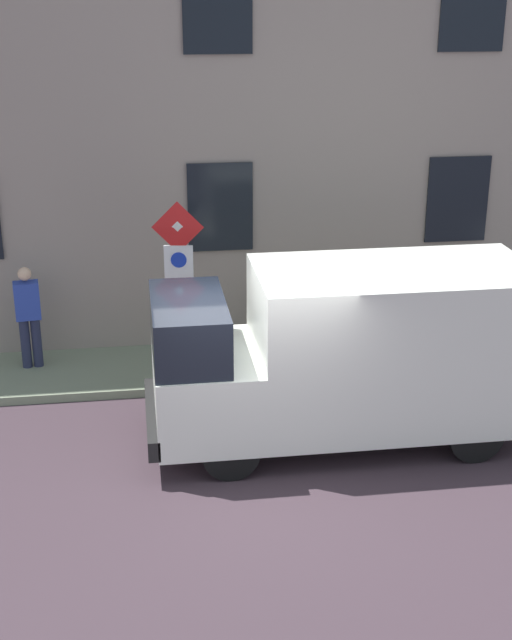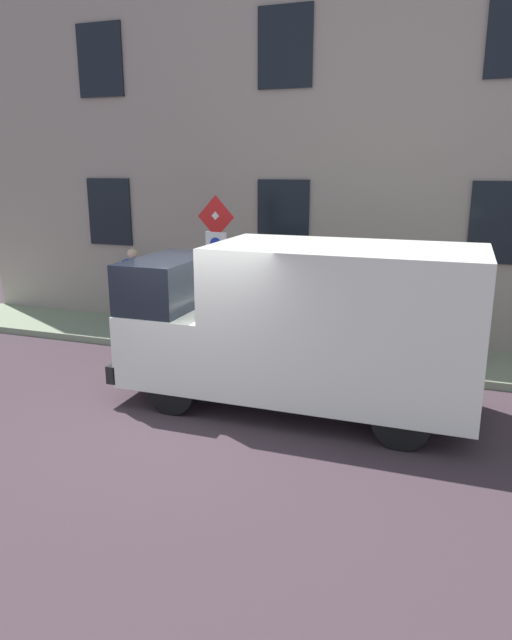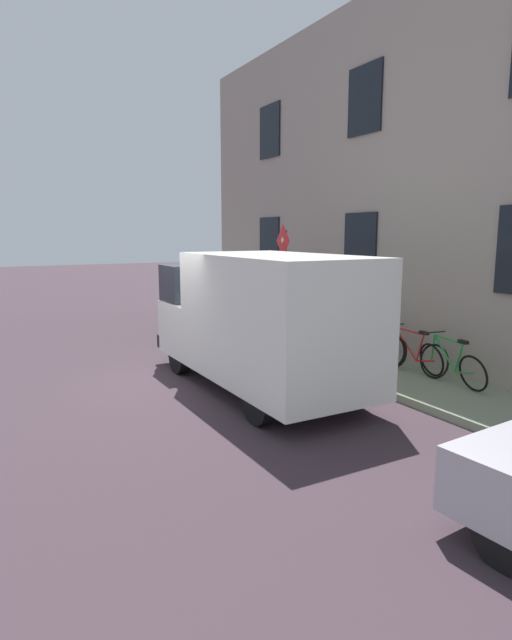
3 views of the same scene
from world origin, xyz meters
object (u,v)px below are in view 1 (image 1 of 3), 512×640
(bicycle_green, at_px, (408,323))
(sign_post_stacked, at_px, (179,276))
(litter_bin, at_px, (282,347))
(bicycle_blue, at_px, (303,329))
(pedestrian, at_px, (28,314))
(delivery_van, at_px, (349,351))
(bicycle_red, at_px, (356,326))

(bicycle_green, bearing_deg, sign_post_stacked, 22.48)
(bicycle_green, height_order, litter_bin, litter_bin)
(bicycle_blue, relative_size, pedestrian, 1.00)
(delivery_van, relative_size, bicycle_red, 3.11)
(bicycle_green, relative_size, bicycle_blue, 1.00)
(delivery_van, distance_m, pedestrian, 5.46)
(delivery_van, distance_m, bicycle_red, 3.22)
(bicycle_green, bearing_deg, delivery_van, 66.07)
(bicycle_red, bearing_deg, bicycle_green, 177.49)
(bicycle_red, relative_size, pedestrian, 1.00)
(bicycle_blue, bearing_deg, sign_post_stacked, 31.82)
(sign_post_stacked, bearing_deg, litter_bin, -84.80)
(bicycle_green, relative_size, pedestrian, 1.00)
(bicycle_red, bearing_deg, pedestrian, -1.40)
(bicycle_green, bearing_deg, bicycle_blue, 7.41)
(delivery_van, relative_size, bicycle_blue, 3.11)
(delivery_van, height_order, litter_bin, delivery_van)
(bicycle_green, distance_m, bicycle_red, 0.94)
(delivery_van, bearing_deg, sign_post_stacked, -40.57)
(delivery_van, distance_m, bicycle_blue, 3.10)
(bicycle_green, height_order, bicycle_red, same)
(litter_bin, bearing_deg, bicycle_green, -68.69)
(sign_post_stacked, relative_size, delivery_van, 0.53)
(sign_post_stacked, relative_size, bicycle_red, 1.64)
(bicycle_green, relative_size, litter_bin, 1.91)
(bicycle_red, height_order, litter_bin, litter_bin)
(sign_post_stacked, xyz_separation_m, bicycle_green, (1.09, -4.04, -1.41))
(bicycle_blue, bearing_deg, bicycle_green, -174.96)
(sign_post_stacked, height_order, bicycle_blue, sign_post_stacked)
(bicycle_blue, bearing_deg, bicycle_red, -175.02)
(sign_post_stacked, xyz_separation_m, bicycle_blue, (1.09, -2.15, -1.41))
(bicycle_green, distance_m, litter_bin, 2.59)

